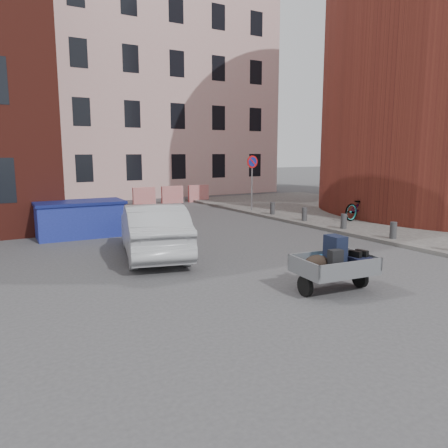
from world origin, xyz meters
TOP-DOWN VIEW (x-y plane):
  - ground at (0.00, 0.00)m, footprint 120.00×120.00m
  - sidewalk at (10.00, 4.00)m, footprint 9.00×24.00m
  - building_pink at (6.00, 22.00)m, footprint 16.00×8.00m
  - no_parking_sign at (6.00, 9.48)m, footprint 0.60×0.09m
  - bollards at (6.00, 3.40)m, footprint 0.22×9.02m
  - barriers at (4.20, 15.00)m, footprint 4.70×0.18m
  - trailer at (0.57, -1.62)m, footprint 1.71×1.88m
  - dumpster at (-2.64, 7.42)m, footprint 3.04×1.66m
  - silver_car at (-1.49, 3.40)m, footprint 2.67×4.81m
  - bicycle at (8.29, 4.64)m, footprint 2.21×0.98m

SIDE VIEW (x-z plane):
  - ground at x=0.00m, z-range 0.00..0.00m
  - sidewalk at x=10.00m, z-range 0.00..0.12m
  - bollards at x=6.00m, z-range 0.12..0.67m
  - barriers at x=4.20m, z-range 0.00..1.00m
  - trailer at x=0.57m, z-range 0.01..1.21m
  - dumpster at x=-2.64m, z-range 0.00..1.25m
  - bicycle at x=8.29m, z-range 0.12..1.25m
  - silver_car at x=-1.49m, z-range 0.00..1.50m
  - no_parking_sign at x=6.00m, z-range 0.69..3.34m
  - building_pink at x=6.00m, z-range 0.00..14.00m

